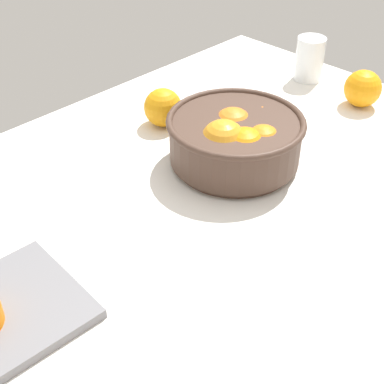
{
  "coord_description": "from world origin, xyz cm",
  "views": [
    {
      "loc": [
        -48.93,
        -47.21,
        56.8
      ],
      "look_at": [
        -0.47,
        0.35,
        5.86
      ],
      "focal_mm": 51.65,
      "sensor_mm": 36.0,
      "label": 1
    }
  ],
  "objects_px": {
    "fruit_bowl": "(236,140)",
    "second_glass": "(309,61)",
    "loose_orange_0": "(163,107)",
    "loose_orange_3": "(363,89)"
  },
  "relations": [
    {
      "from": "loose_orange_0",
      "to": "loose_orange_3",
      "type": "xyz_separation_m",
      "value": [
        0.35,
        -0.24,
        0.0
      ]
    },
    {
      "from": "second_glass",
      "to": "loose_orange_0",
      "type": "relative_size",
      "value": 1.3
    },
    {
      "from": "fruit_bowl",
      "to": "second_glass",
      "type": "height_order",
      "value": "fruit_bowl"
    },
    {
      "from": "fruit_bowl",
      "to": "loose_orange_3",
      "type": "distance_m",
      "value": 0.37
    },
    {
      "from": "fruit_bowl",
      "to": "loose_orange_0",
      "type": "height_order",
      "value": "fruit_bowl"
    },
    {
      "from": "second_glass",
      "to": "loose_orange_3",
      "type": "relative_size",
      "value": 1.27
    },
    {
      "from": "fruit_bowl",
      "to": "second_glass",
      "type": "xyz_separation_m",
      "value": [
        0.39,
        0.11,
        -0.01
      ]
    },
    {
      "from": "loose_orange_0",
      "to": "fruit_bowl",
      "type": "bearing_deg",
      "value": -92.58
    },
    {
      "from": "fruit_bowl",
      "to": "second_glass",
      "type": "bearing_deg",
      "value": 16.23
    },
    {
      "from": "loose_orange_0",
      "to": "loose_orange_3",
      "type": "bearing_deg",
      "value": -34.45
    }
  ]
}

